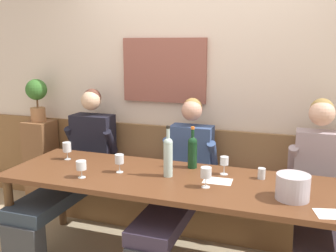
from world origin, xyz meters
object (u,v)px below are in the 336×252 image
Objects in this scene: person_center_left_seat at (179,181)px; water_tumbler_left at (262,173)px; wine_bottle_amber_mid at (192,151)px; wine_glass_near_bucket at (224,162)px; wine_glass_right_end at (206,173)px; person_left_seat at (318,193)px; potted_plant at (37,96)px; dining_table at (171,187)px; wine_bottle_green_tall at (168,155)px; ice_bucket at (293,187)px; wine_glass_mid_right at (81,166)px; wall_bench at (195,200)px; wine_glass_mid_left at (119,159)px; person_right_seat at (75,165)px; wine_glass_left_end at (67,148)px.

person_center_left_seat is 15.46× the size of water_tumbler_left.
wine_bottle_amber_mid is (0.12, -0.03, 0.29)m from person_center_left_seat.
wine_glass_right_end reaches higher than wine_glass_near_bucket.
potted_plant is at bearing 171.85° from person_left_seat.
dining_table is 7.62× the size of wine_bottle_amber_mid.
potted_plant reaches higher than water_tumbler_left.
person_left_seat is 2.87× the size of potted_plant.
person_left_seat is 1.17m from wine_bottle_green_tall.
ice_bucket is at bearing -25.71° from person_center_left_seat.
wine_glass_mid_right is at bearing -157.09° from wine_glass_near_bucket.
potted_plant is (-1.85, 0.46, 0.31)m from wine_bottle_amber_mid.
potted_plant reaches higher than ice_bucket.
wine_bottle_green_tall is at bearing -115.00° from wine_bottle_amber_mid.
wall_bench is 0.93m from wine_bottle_green_tall.
wall_bench is 1.99m from potted_plant.
dining_table is 18.27× the size of wine_glass_near_bucket.
person_left_seat reaches higher than ice_bucket.
wine_glass_near_bucket is 0.32× the size of potted_plant.
wine_glass_mid_left is (-0.39, -0.04, -0.06)m from wine_bottle_green_tall.
wine_bottle_green_tall is (-0.03, 0.03, 0.24)m from dining_table.
wine_bottle_green_tall is at bearing -22.47° from potted_plant.
person_left_seat is at bearing -0.08° from person_right_seat.
wine_glass_near_bucket is (0.40, -0.11, 0.25)m from person_center_left_seat.
wine_glass_mid_left is at bearing -168.40° from water_tumbler_left.
wall_bench is 0.96m from water_tumbler_left.
wine_glass_right_end is (0.21, -0.39, -0.04)m from wine_bottle_amber_mid.
dining_table is 1.04m from wine_glass_left_end.
wine_glass_left_end is (-1.30, 0.25, -0.00)m from wine_glass_right_end.
wine_bottle_green_tall is 0.87× the size of potted_plant.
person_left_seat is at bearing -19.23° from wall_bench.
wine_glass_near_bucket is at bearing 22.91° from wine_glass_mid_right.
person_right_seat is at bearing 179.92° from person_left_seat.
ice_bucket is (0.88, -0.12, 0.16)m from dining_table.
person_center_left_seat is 1.02m from wine_glass_left_end.
wine_bottle_green_tall is 0.36m from wine_glass_right_end.
person_right_seat reaches higher than wine_bottle_amber_mid.
wine_glass_near_bucket is (-0.70, -0.13, 0.21)m from person_left_seat.
wine_glass_near_bucket is 1.09× the size of wine_glass_mid_right.
wine_bottle_green_tall is (-0.91, 0.15, 0.08)m from ice_bucket.
ice_bucket is 1.41× the size of wine_glass_left_end.
person_left_seat is 15.88× the size of water_tumbler_left.
dining_table is 1.98m from potted_plant.
dining_table is 0.36m from wine_glass_right_end.
potted_plant is at bearing 157.69° from wine_glass_right_end.
water_tumbler_left is (0.68, 0.18, -0.13)m from wine_bottle_green_tall.
wine_glass_mid_left is at bearing 175.32° from ice_bucket.
person_center_left_seat is at bearing 9.96° from wine_glass_left_end.
wine_glass_left_end reaches higher than wine_glass_mid_right.
water_tumbler_left is at bearing -0.54° from wine_glass_near_bucket.
wine_bottle_amber_mid is 2.40× the size of wine_glass_near_bucket.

